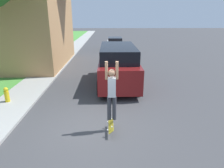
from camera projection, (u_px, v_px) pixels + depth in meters
ground_plane at (93, 126)px, 7.00m from camera, size 120.00×120.00×0.00m
sidewalk at (43, 76)px, 12.60m from camera, size 1.80×80.00×0.10m
suv_parked at (118, 65)px, 10.99m from camera, size 2.17×5.14×2.14m
car_down_street at (115, 44)px, 22.47m from camera, size 1.84×4.09×1.41m
skateboarder at (112, 91)px, 6.29m from camera, size 0.41×0.23×1.95m
skateboard at (111, 125)px, 6.54m from camera, size 0.21×0.81×0.21m
fire_hydrant at (7, 95)px, 8.67m from camera, size 0.20×0.20×0.66m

